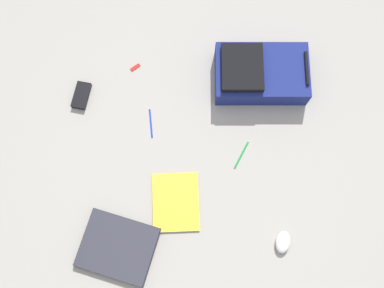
% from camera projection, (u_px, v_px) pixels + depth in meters
% --- Properties ---
extents(ground_plane, '(4.01, 4.01, 0.00)m').
position_uv_depth(ground_plane, '(200.00, 154.00, 2.14)').
color(ground_plane, gray).
extents(backpack, '(0.46, 0.30, 0.16)m').
position_uv_depth(backpack, '(260.00, 73.00, 2.18)').
color(backpack, navy).
rests_on(backpack, ground_plane).
extents(laptop, '(0.40, 0.37, 0.03)m').
position_uv_depth(laptop, '(118.00, 247.00, 2.02)').
color(laptop, '#24242C').
rests_on(laptop, ground_plane).
extents(book_comic, '(0.22, 0.28, 0.01)m').
position_uv_depth(book_comic, '(176.00, 202.00, 2.08)').
color(book_comic, silver).
rests_on(book_comic, ground_plane).
extents(computer_mouse, '(0.09, 0.12, 0.04)m').
position_uv_depth(computer_mouse, '(283.00, 242.00, 2.02)').
color(computer_mouse, silver).
rests_on(computer_mouse, ground_plane).
extents(power_brick, '(0.10, 0.15, 0.03)m').
position_uv_depth(power_brick, '(81.00, 96.00, 2.21)').
color(power_brick, black).
rests_on(power_brick, ground_plane).
extents(pen_black, '(0.02, 0.15, 0.01)m').
position_uv_depth(pen_black, '(151.00, 123.00, 2.18)').
color(pen_black, '#1933B2').
rests_on(pen_black, ground_plane).
extents(pen_blue, '(0.08, 0.13, 0.01)m').
position_uv_depth(pen_blue, '(242.00, 155.00, 2.14)').
color(pen_blue, '#198C33').
rests_on(pen_blue, ground_plane).
extents(usb_stick, '(0.05, 0.05, 0.01)m').
position_uv_depth(usb_stick, '(135.00, 67.00, 2.26)').
color(usb_stick, '#B21919').
rests_on(usb_stick, ground_plane).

